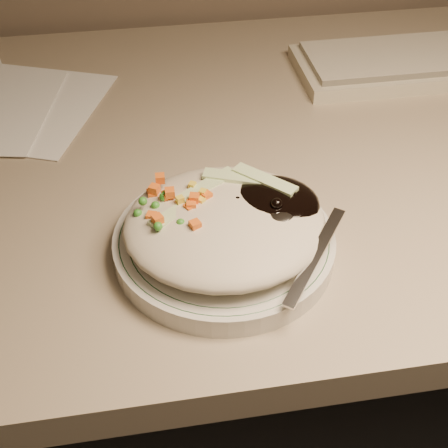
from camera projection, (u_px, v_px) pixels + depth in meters
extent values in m
cube|color=gray|center=(236.00, 155.00, 0.78)|extent=(1.40, 0.70, 0.04)
cylinder|color=silver|center=(224.00, 244.00, 0.61)|extent=(0.22, 0.22, 0.02)
torus|color=#144723|center=(224.00, 236.00, 0.60)|extent=(0.20, 0.20, 0.00)
torus|color=#144723|center=(224.00, 236.00, 0.60)|extent=(0.19, 0.19, 0.00)
ellipsoid|color=beige|center=(225.00, 224.00, 0.59)|extent=(0.19, 0.18, 0.04)
ellipsoid|color=black|center=(268.00, 205.00, 0.60)|extent=(0.10, 0.09, 0.03)
ellipsoid|color=orange|center=(175.00, 214.00, 0.59)|extent=(0.08, 0.08, 0.02)
sphere|color=black|center=(237.00, 202.00, 0.59)|extent=(0.01, 0.01, 0.01)
sphere|color=black|center=(266.00, 195.00, 0.60)|extent=(0.01, 0.01, 0.01)
sphere|color=black|center=(291.00, 194.00, 0.59)|extent=(0.01, 0.01, 0.01)
sphere|color=black|center=(281.00, 191.00, 0.60)|extent=(0.01, 0.01, 0.01)
sphere|color=black|center=(276.00, 204.00, 0.58)|extent=(0.01, 0.01, 0.01)
sphere|color=black|center=(265.00, 200.00, 0.59)|extent=(0.01, 0.01, 0.01)
sphere|color=black|center=(274.00, 192.00, 0.60)|extent=(0.01, 0.01, 0.01)
cube|color=orange|center=(170.00, 193.00, 0.59)|extent=(0.01, 0.01, 0.01)
cube|color=orange|center=(189.00, 215.00, 0.58)|extent=(0.01, 0.01, 0.01)
cube|color=orange|center=(154.00, 189.00, 0.60)|extent=(0.01, 0.01, 0.01)
cube|color=orange|center=(194.00, 198.00, 0.58)|extent=(0.01, 0.01, 0.01)
cube|color=orange|center=(191.00, 205.00, 0.58)|extent=(0.01, 0.01, 0.01)
cube|color=orange|center=(152.00, 193.00, 0.61)|extent=(0.01, 0.01, 0.01)
cube|color=orange|center=(167.00, 196.00, 0.59)|extent=(0.01, 0.01, 0.01)
cube|color=orange|center=(190.00, 208.00, 0.58)|extent=(0.01, 0.01, 0.01)
cube|color=orange|center=(206.00, 196.00, 0.59)|extent=(0.01, 0.01, 0.01)
cube|color=orange|center=(160.00, 178.00, 0.60)|extent=(0.01, 0.01, 0.01)
cube|color=orange|center=(158.00, 219.00, 0.56)|extent=(0.01, 0.01, 0.01)
cube|color=orange|center=(195.00, 225.00, 0.56)|extent=(0.01, 0.01, 0.01)
cube|color=orange|center=(152.00, 217.00, 0.58)|extent=(0.01, 0.01, 0.01)
cube|color=orange|center=(154.00, 196.00, 0.60)|extent=(0.01, 0.01, 0.01)
sphere|color=#388C28|center=(190.00, 203.00, 0.59)|extent=(0.01, 0.01, 0.01)
sphere|color=#388C28|center=(158.00, 226.00, 0.55)|extent=(0.01, 0.01, 0.01)
sphere|color=#388C28|center=(155.00, 205.00, 0.58)|extent=(0.01, 0.01, 0.01)
sphere|color=#388C28|center=(143.00, 201.00, 0.58)|extent=(0.01, 0.01, 0.01)
sphere|color=#388C28|center=(186.00, 200.00, 0.59)|extent=(0.01, 0.01, 0.01)
sphere|color=#388C28|center=(197.00, 224.00, 0.57)|extent=(0.01, 0.01, 0.01)
sphere|color=#388C28|center=(174.00, 210.00, 0.58)|extent=(0.01, 0.01, 0.01)
sphere|color=#388C28|center=(169.00, 225.00, 0.57)|extent=(0.01, 0.01, 0.01)
sphere|color=#388C28|center=(138.00, 213.00, 0.58)|extent=(0.01, 0.01, 0.01)
sphere|color=#388C28|center=(166.00, 194.00, 0.59)|extent=(0.01, 0.01, 0.01)
sphere|color=#388C28|center=(164.00, 197.00, 0.59)|extent=(0.01, 0.01, 0.01)
sphere|color=#388C28|center=(157.00, 217.00, 0.57)|extent=(0.01, 0.01, 0.01)
sphere|color=#388C28|center=(181.00, 223.00, 0.56)|extent=(0.01, 0.01, 0.01)
sphere|color=#388C28|center=(208.00, 188.00, 0.61)|extent=(0.01, 0.01, 0.01)
cube|color=yellow|center=(185.00, 201.00, 0.59)|extent=(0.01, 0.01, 0.01)
cube|color=yellow|center=(201.00, 201.00, 0.58)|extent=(0.01, 0.01, 0.01)
cube|color=yellow|center=(173.00, 200.00, 0.59)|extent=(0.01, 0.01, 0.01)
cube|color=yellow|center=(180.00, 200.00, 0.58)|extent=(0.01, 0.01, 0.01)
cube|color=yellow|center=(175.00, 212.00, 0.58)|extent=(0.01, 0.01, 0.01)
cube|color=yellow|center=(203.00, 193.00, 0.59)|extent=(0.01, 0.01, 0.01)
cube|color=yellow|center=(192.00, 186.00, 0.60)|extent=(0.01, 0.01, 0.01)
cube|color=yellow|center=(185.00, 211.00, 0.58)|extent=(0.01, 0.01, 0.01)
cube|color=#B2D18C|center=(208.00, 185.00, 0.60)|extent=(0.06, 0.05, 0.00)
cube|color=#B2D18C|center=(238.00, 178.00, 0.61)|extent=(0.07, 0.04, 0.00)
cube|color=#B2D18C|center=(181.00, 210.00, 0.58)|extent=(0.06, 0.05, 0.00)
cube|color=#B2D18C|center=(265.00, 179.00, 0.60)|extent=(0.06, 0.06, 0.00)
cube|color=#B2D18C|center=(231.00, 218.00, 0.58)|extent=(0.07, 0.04, 0.00)
ellipsoid|color=silver|center=(277.00, 213.00, 0.58)|extent=(0.06, 0.06, 0.01)
cube|color=silver|center=(315.00, 256.00, 0.55)|extent=(0.08, 0.10, 0.03)
cube|color=#C0B89D|center=(434.00, 63.00, 0.90)|extent=(0.40, 0.14, 0.02)
cube|color=beige|center=(436.00, 53.00, 0.89)|extent=(0.37, 0.12, 0.01)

